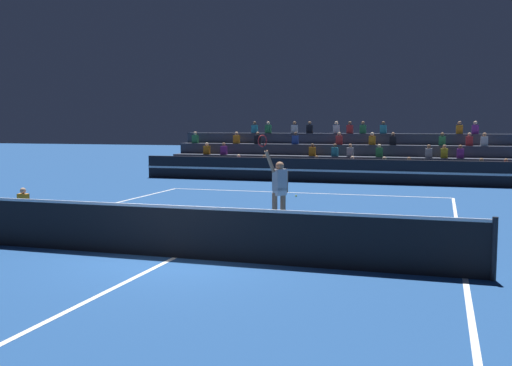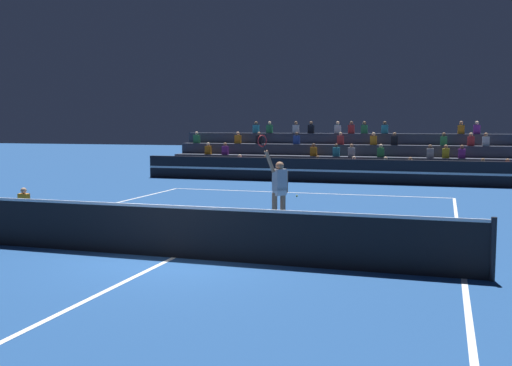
% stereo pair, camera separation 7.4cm
% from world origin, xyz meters
% --- Properties ---
extents(ground_plane, '(120.00, 120.00, 0.00)m').
position_xyz_m(ground_plane, '(0.00, 0.00, 0.00)').
color(ground_plane, navy).
extents(court_lines, '(11.10, 23.90, 0.01)m').
position_xyz_m(court_lines, '(0.00, 0.00, 0.00)').
color(court_lines, white).
rests_on(court_lines, ground).
extents(tennis_net, '(12.00, 0.10, 1.10)m').
position_xyz_m(tennis_net, '(0.00, 0.00, 0.54)').
color(tennis_net, black).
rests_on(tennis_net, ground).
extents(sponsor_banner_wall, '(18.00, 0.26, 1.10)m').
position_xyz_m(sponsor_banner_wall, '(0.00, 16.40, 0.55)').
color(sponsor_banner_wall, black).
rests_on(sponsor_banner_wall, ground).
extents(bleacher_stand, '(17.04, 3.80, 2.83)m').
position_xyz_m(bleacher_stand, '(0.01, 19.56, 0.84)').
color(bleacher_stand, '#383D4C').
rests_on(bleacher_stand, ground).
extents(ball_kid_courtside, '(0.30, 0.36, 0.84)m').
position_xyz_m(ball_kid_courtside, '(-6.47, 3.62, 0.33)').
color(ball_kid_courtside, black).
rests_on(ball_kid_courtside, ground).
extents(tennis_player, '(0.68, 0.95, 2.46)m').
position_xyz_m(tennis_player, '(1.06, 4.05, 0.99)').
color(tennis_player, '#9E7051').
rests_on(tennis_player, ground).
extents(tennis_ball, '(0.07, 0.07, 0.07)m').
position_xyz_m(tennis_ball, '(-0.04, 10.63, 0.03)').
color(tennis_ball, '#C6DB33').
rests_on(tennis_ball, ground).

